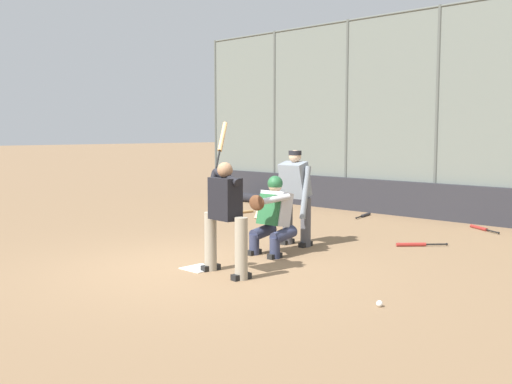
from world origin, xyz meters
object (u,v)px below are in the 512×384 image
Objects in this scene: umpire_home at (295,195)px; spare_bat_third_base_side at (243,212)px; catcher_behind_plate at (272,214)px; spare_bat_by_padding at (365,215)px; batter_at_plate at (225,214)px; equipment_bag_dugout_side at (253,198)px; baseball_loose at (379,304)px; spare_bat_first_base_side at (415,244)px; spare_bat_near_backstop at (481,228)px.

umpire_home reaches higher than spare_bat_third_base_side.
catcher_behind_plate reaches higher than spare_bat_by_padding.
batter_at_plate is 8.47m from equipment_bag_dugout_side.
baseball_loose is at bearing -170.28° from batter_at_plate.
spare_bat_by_padding is 2.91m from spare_bat_third_base_side.
spare_bat_first_base_side is (-1.29, -2.24, -0.62)m from catcher_behind_plate.
umpire_home reaches higher than spare_bat_near_backstop.
batter_at_plate is 1.51m from catcher_behind_plate.
spare_bat_third_base_side is 7.95m from baseball_loose.
spare_bat_first_base_side is 6.98m from equipment_bag_dugout_side.
spare_bat_third_base_side is (3.58, -2.25, -0.85)m from umpire_home.
baseball_loose is at bearing 66.24° from spare_bat_first_base_side.
batter_at_plate is 2.51m from baseball_loose.
spare_bat_first_base_side is (-5.11, 0.87, 0.00)m from spare_bat_third_base_side.
spare_bat_by_padding is at bearing 177.74° from equipment_bag_dugout_side.
baseball_loose reaches higher than spare_bat_first_base_side.
umpire_home is 4.32m from spare_bat_third_base_side.
spare_bat_third_base_side is 5.19m from spare_bat_first_base_side.
umpire_home is 2.39× the size of spare_bat_first_base_side.
batter_at_plate reaches higher than catcher_behind_plate.
batter_at_plate reaches higher than equipment_bag_dugout_side.
spare_bat_by_padding is 3.65m from spare_bat_first_base_side.
batter_at_plate is at bearing 102.45° from umpire_home.
spare_bat_near_backstop is at bearing -92.69° from batter_at_plate.
batter_at_plate is 28.49× the size of baseball_loose.
spare_bat_by_padding is at bearing -67.56° from batter_at_plate.
spare_bat_near_backstop is 2.49m from spare_bat_first_base_side.
baseball_loose is at bearing -157.50° from spare_bat_by_padding.
spare_bat_near_backstop is (-0.91, -6.16, -0.81)m from batter_at_plate.
batter_at_plate reaches higher than umpire_home.
batter_at_plate reaches higher than spare_bat_first_base_side.
umpire_home is 1.80× the size of spare_bat_third_base_side.
catcher_behind_plate is 3.15m from baseball_loose.
umpire_home reaches higher than spare_bat_by_padding.
spare_bat_near_backstop is at bearing -76.36° from baseball_loose.
catcher_behind_plate reaches higher than spare_bat_near_backstop.
catcher_behind_plate reaches higher than spare_bat_first_base_side.
batter_at_plate is at bearing 105.37° from catcher_behind_plate.
catcher_behind_plate is 0.91m from umpire_home.
equipment_bag_dugout_side is at bearing -43.32° from umpire_home.
spare_bat_by_padding is (1.15, -3.86, -0.85)m from umpire_home.
equipment_bag_dugout_side is at bearing -69.29° from spare_bat_first_base_side.
spare_bat_third_base_side is 0.77× the size of equipment_bag_dugout_side.
spare_bat_first_base_side is at bearing -145.26° from spare_bat_by_padding.
catcher_behind_plate is 1.52× the size of spare_bat_by_padding.
catcher_behind_plate is 4.96m from spare_bat_near_backstop.
equipment_bag_dugout_side is (5.18, -4.86, -0.53)m from catcher_behind_plate.
equipment_bag_dugout_side is (1.36, -1.75, 0.10)m from spare_bat_third_base_side.
umpire_home reaches higher than catcher_behind_plate.
spare_bat_third_base_side is at bearing -33.38° from baseball_loose.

